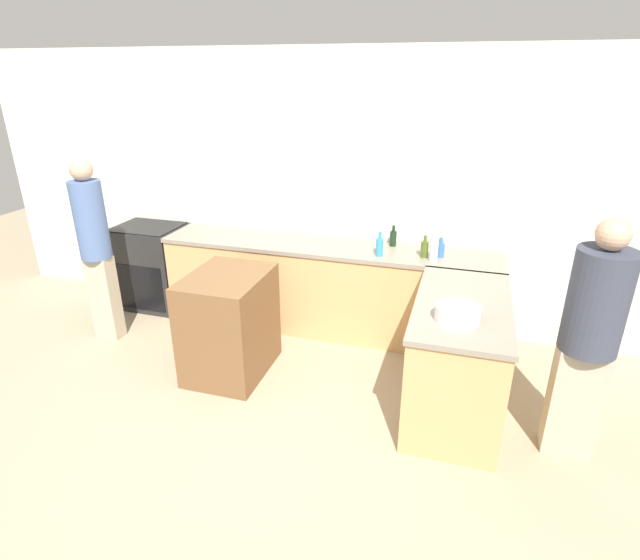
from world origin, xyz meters
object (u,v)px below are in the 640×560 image
mixing_bowl (458,314)px  olive_oil_bottle (424,248)px  range_oven (152,266)px  vinegar_bottle_clear (434,248)px  person_by_range (95,244)px  island_table (229,324)px  wine_bottle_dark (393,238)px  dish_soap_bottle (380,246)px  water_bottle_blue (440,249)px  person_at_peninsula (589,335)px

mixing_bowl → olive_oil_bottle: size_ratio=1.46×
range_oven → vinegar_bottle_clear: vinegar_bottle_clear is taller
range_oven → mixing_bowl: 3.60m
vinegar_bottle_clear → person_by_range: person_by_range is taller
vinegar_bottle_clear → island_table: bearing=-152.0°
wine_bottle_dark → dish_soap_bottle: (-0.07, -0.32, 0.01)m
water_bottle_blue → range_oven: bearing=179.6°
island_table → dish_soap_bottle: (1.13, 0.85, 0.55)m
mixing_bowl → island_table: bearing=171.6°
mixing_bowl → water_bottle_blue: (-0.21, 1.26, 0.02)m
water_bottle_blue → vinegar_bottle_clear: bearing=-111.4°
mixing_bowl → person_at_peninsula: (0.82, 0.03, -0.05)m
vinegar_bottle_clear → person_by_range: (-3.06, -0.66, -0.05)m
island_table → water_bottle_blue: 2.00m
dish_soap_bottle → water_bottle_blue: size_ratio=1.26×
vinegar_bottle_clear → olive_oil_bottle: size_ratio=1.48×
dish_soap_bottle → water_bottle_blue: (0.53, 0.13, -0.02)m
vinegar_bottle_clear → olive_oil_bottle: bearing=140.6°
olive_oil_bottle → water_bottle_blue: bearing=20.3°
dish_soap_bottle → vinegar_bottle_clear: vinegar_bottle_clear is taller
range_oven → vinegar_bottle_clear: (3.06, -0.14, 0.57)m
wine_bottle_dark → olive_oil_bottle: (0.32, -0.23, 0.00)m
olive_oil_bottle → range_oven: bearing=178.6°
mixing_bowl → vinegar_bottle_clear: bearing=102.9°
dish_soap_bottle → person_by_range: size_ratio=0.13×
island_table → olive_oil_bottle: olive_oil_bottle is taller
olive_oil_bottle → island_table: bearing=-148.6°
water_bottle_blue → person_by_range: person_by_range is taller
wine_bottle_dark → water_bottle_blue: (0.46, -0.18, -0.01)m
range_oven → island_table: bearing=-34.7°
wine_bottle_dark → range_oven: bearing=-176.5°
person_by_range → person_at_peninsula: 4.17m
person_by_range → wine_bottle_dark: bearing=20.0°
olive_oil_bottle → person_by_range: (-2.98, -0.73, -0.01)m
water_bottle_blue → wine_bottle_dark: bearing=158.6°
island_table → vinegar_bottle_clear: vinegar_bottle_clear is taller
olive_oil_bottle → mixing_bowl: bearing=-73.9°
vinegar_bottle_clear → person_at_peninsula: bearing=-45.5°
vinegar_bottle_clear → water_bottle_blue: 0.14m
range_oven → olive_oil_bottle: bearing=-1.4°
mixing_bowl → water_bottle_blue: water_bottle_blue is taller
wine_bottle_dark → person_at_peninsula: 2.06m
person_at_peninsula → mixing_bowl: bearing=-177.9°
person_by_range → mixing_bowl: bearing=-8.1°
person_at_peninsula → wine_bottle_dark: bearing=136.7°
mixing_bowl → person_by_range: bearing=171.9°
person_at_peninsula → vinegar_bottle_clear: bearing=134.5°
vinegar_bottle_clear → water_bottle_blue: bearing=68.6°
range_oven → wine_bottle_dark: bearing=3.5°
dish_soap_bottle → vinegar_bottle_clear: 0.49m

